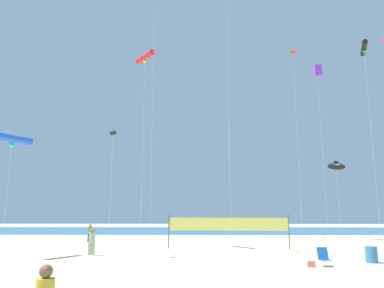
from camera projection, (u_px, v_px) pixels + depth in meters
The scene contains 15 objects.
ground_plane at pixel (187, 272), 16.48m from camera, with size 120.00×120.00×0.00m, color beige.
ocean_band at pixel (195, 230), 50.90m from camera, with size 120.00×20.00×0.01m, color teal.
beachgoer_sage_shirt at pixel (92, 240), 22.66m from camera, with size 0.38×0.38×1.64m.
beachgoer_olive_shirt at pixel (90, 232), 32.07m from camera, with size 0.36×0.36×1.57m.
folding_beach_chair at pixel (324, 256), 18.16m from camera, with size 0.52×0.65×0.89m.
trash_barrel at pixel (371, 255), 19.33m from camera, with size 0.61×0.61×0.83m, color teal.
volleyball_net at pixel (228, 225), 26.45m from camera, with size 8.63×0.60×2.40m.
beach_handbag at pixel (311, 264), 17.74m from camera, with size 0.37×0.18×0.29m, color #EA7260.
kite_red_diamond at pixel (293, 66), 31.05m from camera, with size 0.40×0.40×16.10m.
kite_blue_tube at pixel (12, 139), 22.57m from camera, with size 1.73×2.48×7.28m.
kite_black_tube at pixel (364, 49), 29.81m from camera, with size 1.23×2.52×15.84m.
kite_red_tube at pixel (145, 58), 29.76m from camera, with size 1.80×2.22×15.13m.
kite_black_inflatable at pixel (336, 166), 35.99m from camera, with size 1.72×1.97×7.45m.
kite_black_diamond at pixel (113, 137), 22.56m from camera, with size 0.54×0.54×7.53m.
kite_violet_box at pixel (317, 71), 34.99m from camera, with size 0.69×0.69×16.26m.
Camera 1 is at (0.58, -17.23, 2.68)m, focal length 34.52 mm.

